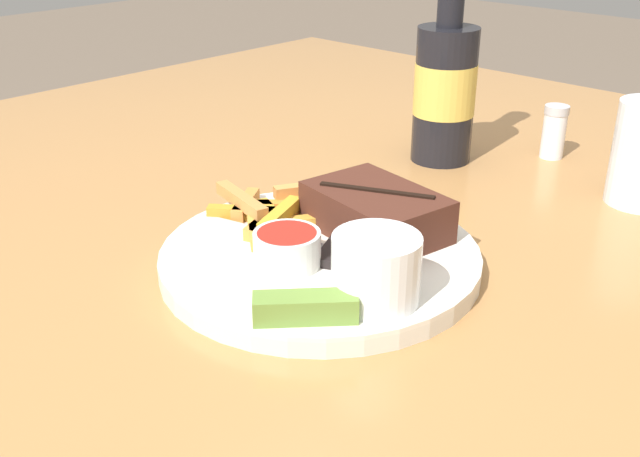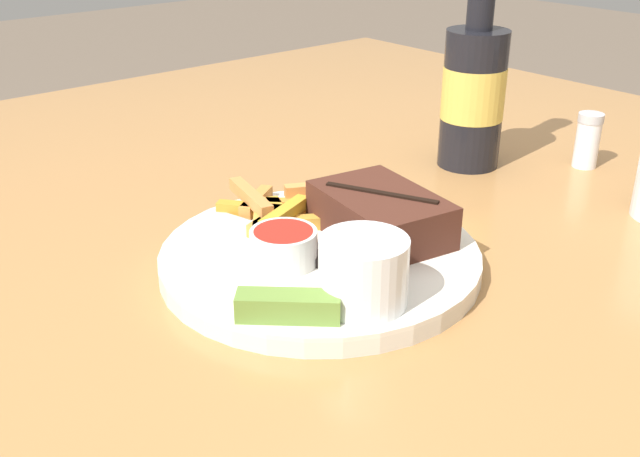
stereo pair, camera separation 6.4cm
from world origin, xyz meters
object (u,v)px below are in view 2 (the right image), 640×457
Objects in this scene: pickle_spear at (288,306)px; fork_utensil at (256,227)px; dipping_sauce_cup at (280,244)px; beer_bottle at (474,90)px; dinner_plate at (320,258)px; steak_portion at (380,214)px; salt_shaker at (588,140)px; knife_utensil at (348,235)px; coleslaw_cup at (364,268)px.

fork_utensil is at bearing 152.74° from pickle_spear.
beer_bottle reaches higher than dipping_sauce_cup.
beer_bottle is (-0.09, 0.31, 0.08)m from dinner_plate.
beer_bottle is (-0.16, 0.40, 0.06)m from pickle_spear.
beer_bottle is at bearing 111.86° from steak_portion.
fork_utensil is at bearing -100.73° from salt_shaker.
pickle_spear is 0.50m from salt_shaker.
beer_bottle is (-0.08, 0.27, 0.07)m from knife_utensil.
dinner_plate is at bearing -0.00° from fork_utensil.
coleslaw_cup is (0.09, -0.03, 0.04)m from dinner_plate.
coleslaw_cup is at bearing -79.63° from salt_shaker.
salt_shaker is (-0.06, 0.50, 0.00)m from pickle_spear.
salt_shaker is (0.10, 0.10, -0.06)m from beer_bottle.
dinner_plate is at bearing 127.88° from pickle_spear.
pickle_spear is (0.07, -0.09, 0.02)m from dinner_plate.
coleslaw_cup reaches higher than dinner_plate.
coleslaw_cup is 0.16m from fork_utensil.
coleslaw_cup reaches higher than pickle_spear.
knife_utensil is at bearing 119.86° from pickle_spear.
beer_bottle is at bearing -133.60° from salt_shaker.
beer_bottle is 3.94× the size of salt_shaker.
fork_utensil is 0.09m from knife_utensil.
pickle_spear reaches higher than knife_utensil.
beer_bottle reaches higher than steak_portion.
steak_portion is 2.01× the size of coleslaw_cup.
coleslaw_cup is at bearing -62.64° from beer_bottle.
fork_utensil is at bearing 102.64° from knife_utensil.
salt_shaker is at bearing 88.67° from dinner_plate.
knife_utensil is at bearing -91.58° from salt_shaker.
salt_shaker is (0.01, 0.37, 0.01)m from knife_utensil.
salt_shaker is (0.08, 0.42, 0.01)m from fork_utensil.
dipping_sauce_cup is 0.07m from knife_utensil.
coleslaw_cup is at bearing -20.61° from dinner_plate.
fork_utensil is 0.52× the size of beer_bottle.
dipping_sauce_cup is (-0.02, -0.10, -0.00)m from steak_portion.
coleslaw_cup is 0.96× the size of pickle_spear.
coleslaw_cup reaches higher than steak_portion.
salt_shaker reaches higher than dinner_plate.
dipping_sauce_cup is 0.36m from beer_bottle.
coleslaw_cup is 0.10m from dipping_sauce_cup.
dinner_plate is 0.07m from fork_utensil.
dinner_plate is 0.05m from dipping_sauce_cup.
beer_bottle reaches higher than knife_utensil.
dinner_plate is 0.07m from steak_portion.
pickle_spear is at bearing -52.12° from dinner_plate.
coleslaw_cup reaches higher than fork_utensil.
steak_portion is 0.10m from dipping_sauce_cup.
coleslaw_cup is 0.12m from knife_utensil.
fork_utensil is (-0.08, -0.08, -0.02)m from steak_portion.
dinner_plate is at bearing -101.61° from steak_portion.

